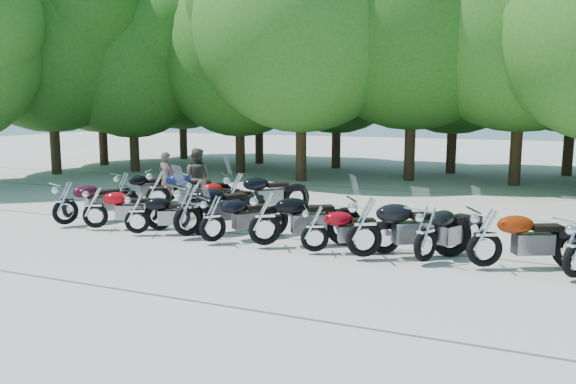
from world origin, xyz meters
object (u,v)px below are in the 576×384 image
at_px(motorcycle_8, 426,232).
at_px(rider_0, 167,178).
at_px(motorcycle_3, 188,208).
at_px(motorcycle_14, 235,193).
at_px(motorcycle_5, 265,217).
at_px(motorcycle_4, 213,217).
at_px(motorcycle_6, 315,227).
at_px(motorcycle_11, 123,188).
at_px(motorcycle_0, 65,202).
at_px(motorcycle_1, 95,206).
at_px(motorcycle_9, 485,236).
at_px(rider_1, 197,178).
at_px(motorcycle_7, 364,225).
at_px(motorcycle_13, 196,195).
at_px(motorcycle_2, 137,212).
at_px(motorcycle_12, 158,188).

bearing_deg(motorcycle_8, rider_0, 3.11).
xyz_separation_m(motorcycle_3, rider_0, (-3.17, 3.69, 0.10)).
bearing_deg(motorcycle_14, rider_0, 25.13).
bearing_deg(motorcycle_5, motorcycle_4, 62.77).
relative_size(motorcycle_6, motorcycle_11, 0.95).
bearing_deg(motorcycle_0, motorcycle_1, -156.36).
bearing_deg(motorcycle_6, motorcycle_9, -112.80).
bearing_deg(motorcycle_14, motorcycle_1, 93.14).
height_order(motorcycle_14, rider_1, rider_1).
xyz_separation_m(motorcycle_0, motorcycle_14, (3.43, 2.73, 0.06)).
relative_size(motorcycle_4, motorcycle_5, 0.88).
bearing_deg(rider_1, motorcycle_7, 136.76).
height_order(motorcycle_4, motorcycle_13, motorcycle_4).
xyz_separation_m(motorcycle_3, rider_1, (-1.98, 3.53, 0.18)).
xyz_separation_m(motorcycle_0, motorcycle_4, (4.40, -0.12, -0.04)).
distance_m(motorcycle_3, motorcycle_9, 6.51).
xyz_separation_m(motorcycle_7, motorcycle_11, (-8.31, 2.86, -0.12)).
bearing_deg(motorcycle_2, rider_0, -2.07).
xyz_separation_m(motorcycle_1, motorcycle_4, (3.41, -0.09, 0.00)).
xyz_separation_m(motorcycle_12, motorcycle_13, (1.22, 0.09, -0.14)).
distance_m(motorcycle_5, motorcycle_12, 5.36).
bearing_deg(motorcycle_8, motorcycle_14, 1.15).
bearing_deg(motorcycle_12, motorcycle_0, 134.78).
bearing_deg(motorcycle_13, motorcycle_6, -141.05).
bearing_deg(rider_1, motorcycle_13, 108.22).
height_order(motorcycle_0, motorcycle_3, motorcycle_3).
distance_m(motorcycle_14, rider_0, 3.19).
bearing_deg(motorcycle_1, motorcycle_4, -116.94).
relative_size(motorcycle_0, motorcycle_14, 0.92).
bearing_deg(motorcycle_3, motorcycle_6, -154.59).
distance_m(motorcycle_5, motorcycle_14, 3.49).
bearing_deg(motorcycle_9, motorcycle_5, 65.37).
xyz_separation_m(motorcycle_7, rider_0, (-7.43, 3.87, 0.11)).
height_order(motorcycle_2, motorcycle_5, motorcycle_5).
relative_size(motorcycle_6, motorcycle_7, 0.80).
bearing_deg(motorcycle_2, motorcycle_14, -49.41).
relative_size(motorcycle_2, motorcycle_6, 1.01).
bearing_deg(motorcycle_2, motorcycle_11, 15.89).
relative_size(motorcycle_0, rider_0, 1.39).
xyz_separation_m(motorcycle_0, motorcycle_8, (9.03, 0.08, -0.01)).
xyz_separation_m(motorcycle_8, rider_0, (-8.60, 3.71, 0.18)).
xyz_separation_m(motorcycle_1, rider_0, (-0.56, 3.82, 0.22)).
distance_m(motorcycle_0, motorcycle_11, 2.82).
bearing_deg(motorcycle_1, motorcycle_7, -115.85).
xyz_separation_m(motorcycle_6, motorcycle_7, (1.07, -0.05, 0.15)).
bearing_deg(motorcycle_11, motorcycle_7, -175.34).
bearing_deg(motorcycle_9, motorcycle_3, 63.97).
bearing_deg(motorcycle_8, motorcycle_3, 26.18).
distance_m(motorcycle_13, rider_0, 2.05).
height_order(motorcycle_6, motorcycle_13, motorcycle_6).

